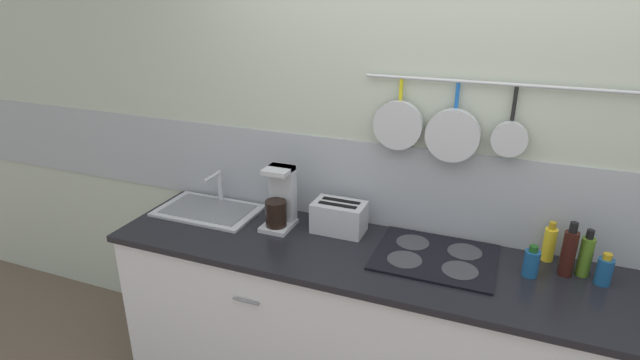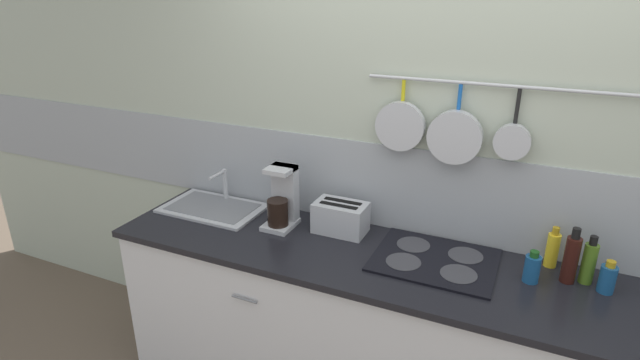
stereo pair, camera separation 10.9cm
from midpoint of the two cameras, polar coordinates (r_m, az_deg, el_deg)
wall_back at (r=2.57m, az=15.65°, el=0.74°), size 7.20×0.14×2.60m
cabinet_base at (r=2.67m, az=12.35°, el=-18.79°), size 3.16×0.63×0.90m
countertop at (r=2.40m, az=13.24°, el=-10.19°), size 3.20×0.65×0.03m
sink_basin at (r=2.95m, az=-11.04°, el=-3.00°), size 0.57×0.36×0.20m
coffee_maker at (r=2.66m, az=-3.17°, el=-2.43°), size 0.15×0.19×0.33m
toaster at (r=2.62m, az=3.57°, el=-4.31°), size 0.29×0.17×0.17m
cooktop at (r=2.45m, az=14.24°, el=-8.84°), size 0.56×0.45×0.01m
bottle_olive_oil at (r=2.41m, az=24.29°, el=-9.18°), size 0.07×0.07×0.15m
bottle_dish_soap at (r=2.56m, az=26.15°, el=-7.11°), size 0.06×0.06×0.20m
bottle_cooking_wine at (r=2.46m, az=27.92°, el=-7.94°), size 0.06×0.06×0.26m
bottle_hot_sauce at (r=2.50m, az=29.50°, el=-8.19°), size 0.06×0.06×0.22m
bottle_vinegar at (r=2.48m, az=31.13°, el=-9.61°), size 0.07×0.07×0.15m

